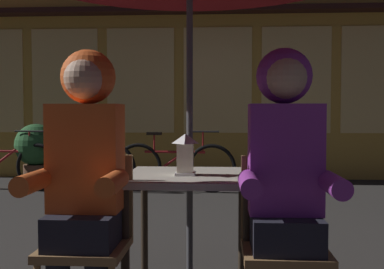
{
  "coord_description": "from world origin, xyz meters",
  "views": [
    {
      "loc": [
        0.17,
        -2.69,
        1.09
      ],
      "look_at": [
        0.0,
        0.22,
        0.95
      ],
      "focal_mm": 44.8,
      "sensor_mm": 36.0,
      "label": 1
    }
  ],
  "objects_px": {
    "person_right_hooded": "(285,164)",
    "bicycle_nearest": "(5,165)",
    "lantern": "(185,153)",
    "cafe_table": "(190,192)",
    "person_left_hooded": "(85,163)",
    "bicycle_third": "(174,166)",
    "bicycle_second": "(80,165)",
    "chair_right": "(283,236)",
    "chair_left": "(89,233)",
    "potted_plant": "(36,150)"
  },
  "relations": [
    {
      "from": "lantern",
      "to": "person_left_hooded",
      "type": "xyz_separation_m",
      "value": [
        -0.46,
        -0.38,
        -0.01
      ]
    },
    {
      "from": "lantern",
      "to": "bicycle_second",
      "type": "relative_size",
      "value": 0.14
    },
    {
      "from": "person_right_hooded",
      "to": "bicycle_third",
      "type": "bearing_deg",
      "value": 102.5
    },
    {
      "from": "bicycle_third",
      "to": "potted_plant",
      "type": "xyz_separation_m",
      "value": [
        -2.01,
        0.2,
        0.2
      ]
    },
    {
      "from": "cafe_table",
      "to": "person_left_hooded",
      "type": "relative_size",
      "value": 0.53
    },
    {
      "from": "chair_left",
      "to": "bicycle_third",
      "type": "bearing_deg",
      "value": 89.64
    },
    {
      "from": "bicycle_second",
      "to": "bicycle_third",
      "type": "height_order",
      "value": "same"
    },
    {
      "from": "cafe_table",
      "to": "lantern",
      "type": "xyz_separation_m",
      "value": [
        -0.02,
        -0.04,
        0.22
      ]
    },
    {
      "from": "bicycle_third",
      "to": "potted_plant",
      "type": "bearing_deg",
      "value": 174.3
    },
    {
      "from": "bicycle_third",
      "to": "cafe_table",
      "type": "bearing_deg",
      "value": -83.16
    },
    {
      "from": "lantern",
      "to": "chair_left",
      "type": "bearing_deg",
      "value": -144.73
    },
    {
      "from": "chair_right",
      "to": "bicycle_nearest",
      "type": "distance_m",
      "value": 5.33
    },
    {
      "from": "lantern",
      "to": "bicycle_third",
      "type": "xyz_separation_m",
      "value": [
        -0.43,
        3.83,
        -0.51
      ]
    },
    {
      "from": "cafe_table",
      "to": "bicycle_third",
      "type": "height_order",
      "value": "bicycle_third"
    },
    {
      "from": "chair_right",
      "to": "person_left_hooded",
      "type": "distance_m",
      "value": 1.03
    },
    {
      "from": "person_left_hooded",
      "to": "bicycle_nearest",
      "type": "xyz_separation_m",
      "value": [
        -2.36,
        4.22,
        -0.5
      ]
    },
    {
      "from": "chair_left",
      "to": "potted_plant",
      "type": "xyz_separation_m",
      "value": [
        -1.98,
        4.35,
        0.05
      ]
    },
    {
      "from": "chair_right",
      "to": "person_right_hooded",
      "type": "bearing_deg",
      "value": -90.0
    },
    {
      "from": "chair_right",
      "to": "person_left_hooded",
      "type": "bearing_deg",
      "value": -176.61
    },
    {
      "from": "bicycle_nearest",
      "to": "bicycle_second",
      "type": "distance_m",
      "value": 1.06
    },
    {
      "from": "chair_right",
      "to": "bicycle_nearest",
      "type": "bearing_deg",
      "value": 128.54
    },
    {
      "from": "chair_left",
      "to": "chair_right",
      "type": "relative_size",
      "value": 1.0
    },
    {
      "from": "lantern",
      "to": "bicycle_third",
      "type": "height_order",
      "value": "lantern"
    },
    {
      "from": "bicycle_third",
      "to": "bicycle_second",
      "type": "bearing_deg",
      "value": 176.13
    },
    {
      "from": "cafe_table",
      "to": "bicycle_nearest",
      "type": "relative_size",
      "value": 0.44
    },
    {
      "from": "chair_left",
      "to": "potted_plant",
      "type": "height_order",
      "value": "potted_plant"
    },
    {
      "from": "chair_right",
      "to": "person_left_hooded",
      "type": "height_order",
      "value": "person_left_hooded"
    },
    {
      "from": "chair_left",
      "to": "person_right_hooded",
      "type": "xyz_separation_m",
      "value": [
        0.96,
        -0.06,
        0.36
      ]
    },
    {
      "from": "cafe_table",
      "to": "potted_plant",
      "type": "relative_size",
      "value": 0.8
    },
    {
      "from": "cafe_table",
      "to": "bicycle_nearest",
      "type": "distance_m",
      "value": 4.75
    },
    {
      "from": "chair_right",
      "to": "chair_left",
      "type": "bearing_deg",
      "value": 180.0
    },
    {
      "from": "lantern",
      "to": "bicycle_nearest",
      "type": "height_order",
      "value": "lantern"
    },
    {
      "from": "lantern",
      "to": "person_left_hooded",
      "type": "relative_size",
      "value": 0.17
    },
    {
      "from": "bicycle_nearest",
      "to": "bicycle_third",
      "type": "distance_m",
      "value": 2.39
    },
    {
      "from": "chair_left",
      "to": "potted_plant",
      "type": "bearing_deg",
      "value": 114.46
    },
    {
      "from": "chair_right",
      "to": "bicycle_second",
      "type": "bearing_deg",
      "value": 118.09
    },
    {
      "from": "chair_right",
      "to": "person_right_hooded",
      "type": "relative_size",
      "value": 0.62
    },
    {
      "from": "cafe_table",
      "to": "bicycle_second",
      "type": "distance_m",
      "value": 4.28
    },
    {
      "from": "chair_right",
      "to": "bicycle_second",
      "type": "height_order",
      "value": "chair_right"
    },
    {
      "from": "chair_right",
      "to": "bicycle_second",
      "type": "xyz_separation_m",
      "value": [
        -2.27,
        4.24,
        -0.14
      ]
    },
    {
      "from": "cafe_table",
      "to": "bicycle_third",
      "type": "bearing_deg",
      "value": 96.84
    },
    {
      "from": "person_right_hooded",
      "to": "bicycle_nearest",
      "type": "height_order",
      "value": "person_right_hooded"
    },
    {
      "from": "chair_left",
      "to": "lantern",
      "type": "bearing_deg",
      "value": 35.27
    },
    {
      "from": "person_right_hooded",
      "to": "bicycle_third",
      "type": "distance_m",
      "value": 4.34
    },
    {
      "from": "bicycle_second",
      "to": "chair_left",
      "type": "bearing_deg",
      "value": -72.9
    },
    {
      "from": "lantern",
      "to": "cafe_table",
      "type": "bearing_deg",
      "value": 64.65
    },
    {
      "from": "person_left_hooded",
      "to": "potted_plant",
      "type": "bearing_deg",
      "value": 114.18
    },
    {
      "from": "cafe_table",
      "to": "bicycle_second",
      "type": "xyz_separation_m",
      "value": [
        -1.79,
        3.87,
        -0.29
      ]
    },
    {
      "from": "person_left_hooded",
      "to": "potted_plant",
      "type": "xyz_separation_m",
      "value": [
        -1.98,
        4.41,
        -0.3
      ]
    },
    {
      "from": "person_left_hooded",
      "to": "chair_left",
      "type": "bearing_deg",
      "value": 90.0
    }
  ]
}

